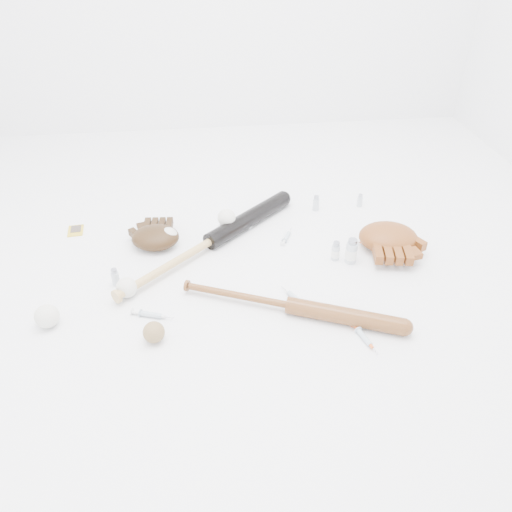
{
  "coord_description": "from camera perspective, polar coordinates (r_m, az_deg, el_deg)",
  "views": [
    {
      "loc": [
        -0.14,
        -1.48,
        1.16
      ],
      "look_at": [
        0.04,
        0.03,
        0.06
      ],
      "focal_mm": 35.0,
      "sensor_mm": 36.0,
      "label": 1
    }
  ],
  "objects": [
    {
      "name": "baseball_left",
      "position": [
        1.78,
        -22.78,
        -6.37
      ],
      "size": [
        0.08,
        0.08,
        0.08
      ],
      "primitive_type": "sphere",
      "color": "silver",
      "rests_on": "ground"
    },
    {
      "name": "pedestal",
      "position": [
        2.11,
        -3.34,
        3.06
      ],
      "size": [
        0.09,
        0.09,
        0.04
      ],
      "primitive_type": "cube",
      "rotation": [
        0.0,
        0.0,
        -0.36
      ],
      "color": "white",
      "rests_on": "ground"
    },
    {
      "name": "vial_4",
      "position": [
        1.88,
        -15.79,
        -2.32
      ],
      "size": [
        0.03,
        0.03,
        0.07
      ],
      "primitive_type": "cylinder",
      "color": "silver",
      "rests_on": "ground"
    },
    {
      "name": "syringe_4",
      "position": [
        2.1,
        12.96,
        1.68
      ],
      "size": [
        0.15,
        0.04,
        0.02
      ],
      "primitive_type": null,
      "rotation": [
        0.0,
        0.0,
        3.24
      ],
      "color": "#ADBCC6",
      "rests_on": "ground"
    },
    {
      "name": "syringe_1",
      "position": [
        1.77,
        4.48,
        -4.77
      ],
      "size": [
        0.1,
        0.15,
        0.02
      ],
      "primitive_type": null,
      "rotation": [
        0.0,
        0.0,
        2.08
      ],
      "color": "#ADBCC6",
      "rests_on": "ground"
    },
    {
      "name": "bat_dark",
      "position": [
        2.01,
        -5.17,
        1.72
      ],
      "size": [
        0.77,
        0.7,
        0.07
      ],
      "primitive_type": null,
      "rotation": [
        0.0,
        0.0,
        0.73
      ],
      "color": "black",
      "rests_on": "ground"
    },
    {
      "name": "syringe_3",
      "position": [
        1.66,
        12.27,
        -9.09
      ],
      "size": [
        0.07,
        0.16,
        0.02
      ],
      "primitive_type": null,
      "rotation": [
        0.0,
        0.0,
        -1.3
      ],
      "color": "#ADBCC6",
      "rests_on": "ground"
    },
    {
      "name": "baseball_aged",
      "position": [
        1.63,
        -11.6,
        -8.52
      ],
      "size": [
        0.07,
        0.07,
        0.07
      ],
      "primitive_type": "sphere",
      "color": "olive",
      "rests_on": "ground"
    },
    {
      "name": "vial_0",
      "position": [
        2.28,
        6.88,
        6.03
      ],
      "size": [
        0.03,
        0.03,
        0.07
      ],
      "primitive_type": "cylinder",
      "color": "silver",
      "rests_on": "ground"
    },
    {
      "name": "trading_card",
      "position": [
        2.26,
        -19.92,
        2.74
      ],
      "size": [
        0.07,
        0.09,
        0.0
      ],
      "primitive_type": "cube",
      "rotation": [
        0.0,
        0.0,
        0.1
      ],
      "color": "gold",
      "rests_on": "ground"
    },
    {
      "name": "baseball_mid",
      "position": [
        1.82,
        -14.58,
        -3.52
      ],
      "size": [
        0.07,
        0.07,
        0.07
      ],
      "primitive_type": "sphere",
      "color": "silver",
      "rests_on": "ground"
    },
    {
      "name": "baseball_on_pedestal",
      "position": [
        2.08,
        -3.39,
        4.37
      ],
      "size": [
        0.07,
        0.07,
        0.07
      ],
      "primitive_type": "sphere",
      "color": "silver",
      "rests_on": "pedestal"
    },
    {
      "name": "baseball_upper",
      "position": [
        2.05,
        -9.98,
        2.16
      ],
      "size": [
        0.08,
        0.08,
        0.08
      ],
      "primitive_type": "sphere",
      "color": "silver",
      "rests_on": "ground"
    },
    {
      "name": "glove_dark",
      "position": [
        2.05,
        -11.43,
        2.13
      ],
      "size": [
        0.25,
        0.25,
        0.08
      ],
      "primitive_type": null,
      "rotation": [
        0.0,
        0.0,
        -0.08
      ],
      "color": "#321F0D",
      "rests_on": "ground"
    },
    {
      "name": "syringe_2",
      "position": [
        2.08,
        3.53,
        2.22
      ],
      "size": [
        0.09,
        0.14,
        0.02
      ],
      "primitive_type": null,
      "rotation": [
        0.0,
        0.0,
        1.11
      ],
      "color": "#ADBCC6",
      "rests_on": "ground"
    },
    {
      "name": "vial_5",
      "position": [
        2.13,
        -0.82,
        3.99
      ],
      "size": [
        0.02,
        0.02,
        0.06
      ],
      "primitive_type": "cylinder",
      "color": "silver",
      "rests_on": "ground"
    },
    {
      "name": "vial_3",
      "position": [
        1.95,
        10.86,
        0.59
      ],
      "size": [
        0.04,
        0.04,
        0.1
      ],
      "primitive_type": "cylinder",
      "color": "silver",
      "rests_on": "ground"
    },
    {
      "name": "syringe_0",
      "position": [
        1.73,
        -11.92,
        -6.58
      ],
      "size": [
        0.17,
        0.08,
        0.02
      ],
      "primitive_type": null,
      "rotation": [
        0.0,
        0.0,
        -0.33
      ],
      "color": "#ADBCC6",
      "rests_on": "ground"
    },
    {
      "name": "vial_1",
      "position": [
        2.34,
        11.79,
        6.25
      ],
      "size": [
        0.02,
        0.02,
        0.06
      ],
      "primitive_type": "cylinder",
      "color": "silver",
      "rests_on": "ground"
    },
    {
      "name": "bat_wood",
      "position": [
        1.71,
        3.84,
        -5.64
      ],
      "size": [
        0.76,
        0.37,
        0.06
      ],
      "primitive_type": null,
      "rotation": [
        0.0,
        0.0,
        -0.4
      ],
      "color": "brown",
      "rests_on": "ground"
    },
    {
      "name": "glove_tan",
      "position": [
        2.07,
        14.88,
        2.1
      ],
      "size": [
        0.32,
        0.32,
        0.1
      ],
      "primitive_type": null,
      "rotation": [
        0.0,
        0.0,
        2.96
      ],
      "color": "brown",
      "rests_on": "ground"
    },
    {
      "name": "vial_2",
      "position": [
        1.96,
        9.09,
        0.6
      ],
      "size": [
        0.03,
        0.03,
        0.08
      ],
      "primitive_type": "cylinder",
      "color": "silver",
      "rests_on": "ground"
    }
  ]
}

